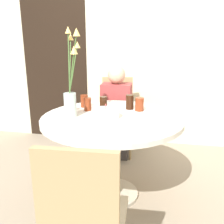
# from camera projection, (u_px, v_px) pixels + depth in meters

# --- Properties ---
(ground_plane) EXTENTS (16.00, 16.00, 0.00)m
(ground_plane) POSITION_uv_depth(u_px,v_px,m) (112.00, 194.00, 2.31)
(ground_plane) COLOR gray
(wall_back) EXTENTS (8.00, 0.05, 2.60)m
(wall_back) POSITION_uv_depth(u_px,v_px,m) (131.00, 47.00, 3.25)
(wall_back) COLOR beige
(wall_back) RESTS_ON ground_plane
(doorway_panel) EXTENTS (0.90, 0.01, 2.05)m
(doorway_panel) POSITION_uv_depth(u_px,v_px,m) (55.00, 67.00, 3.48)
(doorway_panel) COLOR black
(doorway_panel) RESTS_ON ground_plane
(dining_table) EXTENTS (1.19, 1.19, 0.76)m
(dining_table) POSITION_uv_depth(u_px,v_px,m) (112.00, 133.00, 2.14)
(dining_table) COLOR silver
(dining_table) RESTS_ON ground_plane
(chair_right_flank) EXTENTS (0.45, 0.45, 0.94)m
(chair_right_flank) POSITION_uv_depth(u_px,v_px,m) (117.00, 110.00, 3.10)
(chair_right_flank) COLOR tan
(chair_right_flank) RESTS_ON ground_plane
(chair_far_back) EXTENTS (0.42, 0.42, 0.94)m
(chair_far_back) POSITION_uv_depth(u_px,v_px,m) (84.00, 215.00, 1.23)
(chair_far_back) COLOR tan
(chair_far_back) RESTS_ON ground_plane
(birthday_cake) EXTENTS (0.23, 0.23, 0.12)m
(birthday_cake) POSITION_uv_depth(u_px,v_px,m) (106.00, 113.00, 2.06)
(birthday_cake) COLOR white
(birthday_cake) RESTS_ON dining_table
(flower_vase) EXTENTS (0.15, 0.26, 0.73)m
(flower_vase) POSITION_uv_depth(u_px,v_px,m) (71.00, 86.00, 2.05)
(flower_vase) COLOR #B2C6C1
(flower_vase) RESTS_ON dining_table
(side_plate) EXTENTS (0.17, 0.17, 0.01)m
(side_plate) POSITION_uv_depth(u_px,v_px,m) (154.00, 131.00, 1.75)
(side_plate) COLOR silver
(side_plate) RESTS_ON dining_table
(drink_glass_0) EXTENTS (0.08, 0.08, 0.12)m
(drink_glass_0) POSITION_uv_depth(u_px,v_px,m) (139.00, 104.00, 2.26)
(drink_glass_0) COLOR maroon
(drink_glass_0) RESTS_ON dining_table
(drink_glass_1) EXTENTS (0.07, 0.07, 0.12)m
(drink_glass_1) POSITION_uv_depth(u_px,v_px,m) (84.00, 101.00, 2.39)
(drink_glass_1) COLOR maroon
(drink_glass_1) RESTS_ON dining_table
(drink_glass_2) EXTENTS (0.07, 0.07, 0.12)m
(drink_glass_2) POSITION_uv_depth(u_px,v_px,m) (69.00, 105.00, 2.24)
(drink_glass_2) COLOR #51280F
(drink_glass_2) RESTS_ON dining_table
(drink_glass_3) EXTENTS (0.07, 0.07, 0.12)m
(drink_glass_3) POSITION_uv_depth(u_px,v_px,m) (88.00, 104.00, 2.27)
(drink_glass_3) COLOR maroon
(drink_glass_3) RESTS_ON dining_table
(drink_glass_4) EXTENTS (0.07, 0.07, 0.13)m
(drink_glass_4) POSITION_uv_depth(u_px,v_px,m) (130.00, 102.00, 2.32)
(drink_glass_4) COLOR #33190C
(drink_glass_4) RESTS_ON dining_table
(drink_glass_5) EXTENTS (0.07, 0.07, 0.13)m
(drink_glass_5) POSITION_uv_depth(u_px,v_px,m) (103.00, 104.00, 2.27)
(drink_glass_5) COLOR #33190C
(drink_glass_5) RESTS_ON dining_table
(person_boy) EXTENTS (0.34, 0.24, 1.10)m
(person_boy) POSITION_uv_depth(u_px,v_px,m) (116.00, 116.00, 2.95)
(person_boy) COLOR #383333
(person_boy) RESTS_ON ground_plane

